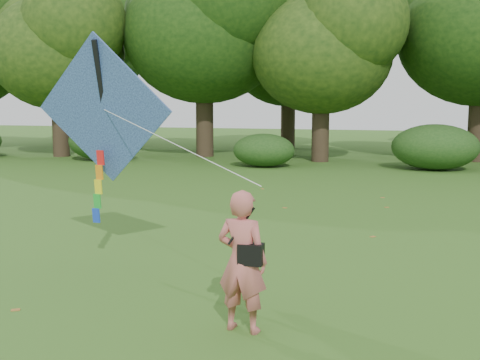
# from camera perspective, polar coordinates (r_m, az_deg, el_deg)

# --- Properties ---
(ground) EXTENTS (100.00, 100.00, 0.00)m
(ground) POSITION_cam_1_polar(r_m,az_deg,el_deg) (8.55, 1.80, -11.97)
(ground) COLOR #265114
(ground) RESTS_ON ground
(man_kite_flyer) EXTENTS (0.70, 0.52, 1.78)m
(man_kite_flyer) POSITION_cam_1_polar(r_m,az_deg,el_deg) (7.47, 0.21, -7.71)
(man_kite_flyer) COLOR #C1605B
(man_kite_flyer) RESTS_ON ground
(crossbody_bag) EXTENTS (0.43, 0.20, 0.71)m
(crossbody_bag) POSITION_cam_1_polar(r_m,az_deg,el_deg) (7.39, 1.02, -6.95)
(crossbody_bag) COLOR black
(crossbody_bag) RESTS_ON ground
(flying_kite) EXTENTS (4.74, 2.98, 3.30)m
(flying_kite) POSITION_cam_1_polar(r_m,az_deg,el_deg) (10.71, -12.80, 6.34)
(flying_kite) COLOR #274BAC
(flying_kite) RESTS_ON ground
(tree_line) EXTENTS (54.70, 15.30, 9.48)m
(tree_line) POSITION_cam_1_polar(r_m,az_deg,el_deg) (30.83, 15.48, 12.47)
(tree_line) COLOR #3A2D1E
(tree_line) RESTS_ON ground
(shrub_band) EXTENTS (39.15, 3.22, 1.88)m
(shrub_band) POSITION_cam_1_polar(r_m,az_deg,el_deg) (25.64, 9.69, 3.04)
(shrub_band) COLOR #264919
(shrub_band) RESTS_ON ground
(fallen_leaves) EXTENTS (10.63, 13.08, 0.01)m
(fallen_leaves) POSITION_cam_1_polar(r_m,az_deg,el_deg) (12.37, 9.73, -5.86)
(fallen_leaves) COLOR #996229
(fallen_leaves) RESTS_ON ground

